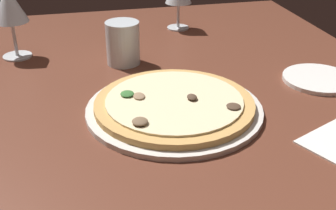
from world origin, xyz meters
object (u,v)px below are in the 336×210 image
Objects in this scene: water_glass at (123,46)px; side_plate at (319,79)px; wine_glass_far at (9,6)px; pizza_main at (174,106)px.

water_glass is 0.65× the size of side_plate.
wine_glass_far is 27.23cm from water_glass.
water_glass is at bearing 12.74° from pizza_main.
pizza_main reaches higher than side_plate.
wine_glass_far reaches higher than pizza_main.
wine_glass_far is 1.75× the size of water_glass.
side_plate is (-28.67, -62.87, -11.78)cm from wine_glass_far.
wine_glass_far is at bearing 65.49° from side_plate.
wine_glass_far is at bearing 68.53° from water_glass.
pizza_main is at bearing -139.38° from wine_glass_far.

